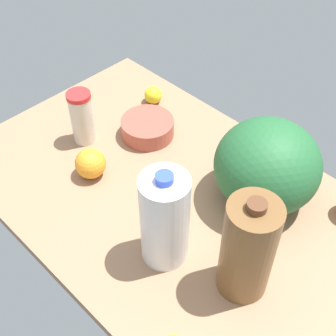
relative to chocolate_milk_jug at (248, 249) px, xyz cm
name	(u,v)px	position (x,y,z in cm)	size (l,w,h in cm)	color
countertop	(168,196)	(-32.33, 7.84, -15.30)	(120.00, 76.00, 3.00)	#977052
chocolate_milk_jug	(248,249)	(0.00, 0.00, 0.00)	(11.93, 11.93, 29.16)	brown
watermelon	(267,166)	(-13.17, 25.28, -1.71)	(28.03, 28.03, 24.18)	#245F32
tumbler_cup	(82,117)	(-66.70, 5.52, -4.99)	(7.24, 7.24, 17.53)	beige
milk_jug	(165,219)	(-18.95, -6.64, -0.67)	(11.68, 11.68, 27.82)	white
mixing_bowl	(148,128)	(-54.39, 20.85, -10.97)	(16.57, 16.57, 5.64)	#A74C3D
orange_beside_bowl	(90,163)	(-53.11, -2.64, -9.35)	(8.89, 8.89, 8.89)	orange
lemon_loose	(153,95)	(-65.28, 33.72, -10.80)	(6.00, 6.00, 6.00)	yellow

